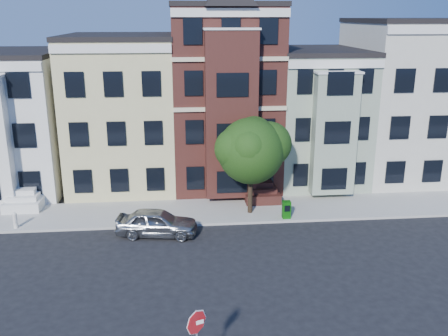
{
  "coord_description": "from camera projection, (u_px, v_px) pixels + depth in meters",
  "views": [
    {
      "loc": [
        -3.24,
        -20.17,
        11.52
      ],
      "look_at": [
        -1.01,
        3.51,
        4.2
      ],
      "focal_mm": 40.0,
      "sensor_mm": 36.0,
      "label": 1
    }
  ],
  "objects": [
    {
      "name": "house_brown",
      "position": [
        224.0,
        97.0,
        34.91
      ],
      "size": [
        7.0,
        9.0,
        12.0
      ],
      "primitive_type": "cube",
      "color": "#3B1A15",
      "rests_on": "ground"
    },
    {
      "name": "house_yellow",
      "position": [
        123.0,
        113.0,
        34.57
      ],
      "size": [
        7.0,
        9.0,
        10.0
      ],
      "primitive_type": "cube",
      "color": "beige",
      "rests_on": "ground"
    },
    {
      "name": "street_tree",
      "position": [
        251.0,
        155.0,
        28.95
      ],
      "size": [
        7.3,
        7.3,
        7.13
      ],
      "primitive_type": null,
      "rotation": [
        0.0,
        0.0,
        -0.22
      ],
      "color": "#244E12",
      "rests_on": "far_sidewalk"
    },
    {
      "name": "parked_car",
      "position": [
        157.0,
        222.0,
        27.03
      ],
      "size": [
        4.6,
        2.4,
        1.49
      ],
      "primitive_type": "imported",
      "rotation": [
        0.0,
        0.0,
        1.42
      ],
      "color": "#909398",
      "rests_on": "ground"
    },
    {
      "name": "house_green",
      "position": [
        313.0,
        117.0,
        35.93
      ],
      "size": [
        6.0,
        9.0,
        9.0
      ],
      "primitive_type": "cube",
      "color": "gray",
      "rests_on": "ground"
    },
    {
      "name": "far_sidewalk",
      "position": [
        234.0,
        210.0,
        30.47
      ],
      "size": [
        60.0,
        4.0,
        0.15
      ],
      "primitive_type": "cube",
      "color": "#9E9B93",
      "rests_on": "ground"
    },
    {
      "name": "ground",
      "position": [
        253.0,
        277.0,
        22.88
      ],
      "size": [
        120.0,
        120.0,
        0.0
      ],
      "primitive_type": "plane",
      "color": "black"
    },
    {
      "name": "house_white",
      "position": [
        5.0,
        122.0,
        34.0
      ],
      "size": [
        8.0,
        9.0,
        9.0
      ],
      "primitive_type": "cube",
      "color": "silver",
      "rests_on": "ground"
    },
    {
      "name": "fire_hydrant",
      "position": [
        15.0,
        222.0,
        27.69
      ],
      "size": [
        0.29,
        0.29,
        0.73
      ],
      "primitive_type": "cylinder",
      "rotation": [
        0.0,
        0.0,
        0.15
      ],
      "color": "silver",
      "rests_on": "far_sidewalk"
    },
    {
      "name": "house_cream",
      "position": [
        408.0,
        101.0,
        36.27
      ],
      "size": [
        8.0,
        9.0,
        11.0
      ],
      "primitive_type": "cube",
      "color": "beige",
      "rests_on": "ground"
    },
    {
      "name": "newspaper_box",
      "position": [
        286.0,
        210.0,
        29.02
      ],
      "size": [
        0.47,
        0.42,
        1.03
      ],
      "primitive_type": "cube",
      "rotation": [
        0.0,
        0.0,
        0.01
      ],
      "color": "#0E5D0C",
      "rests_on": "far_sidewalk"
    }
  ]
}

